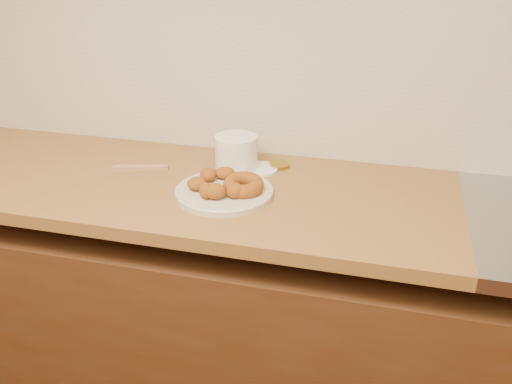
% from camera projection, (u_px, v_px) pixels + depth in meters
% --- Properties ---
extents(wall_back, '(4.00, 0.02, 2.70)m').
position_uv_depth(wall_back, '(309.00, 16.00, 1.64)').
color(wall_back, '#BAA991').
rests_on(wall_back, ground).
extents(base_cabinet, '(3.60, 0.60, 0.77)m').
position_uv_depth(base_cabinet, '(281.00, 331.00, 1.80)').
color(base_cabinet, '#4A301C').
rests_on(base_cabinet, floor).
extents(butcher_block, '(2.30, 0.62, 0.04)m').
position_uv_depth(butcher_block, '(85.00, 176.00, 1.73)').
color(butcher_block, olive).
rests_on(butcher_block, base_cabinet).
extents(backsplash, '(3.60, 0.02, 0.60)m').
position_uv_depth(backsplash, '(306.00, 67.00, 1.70)').
color(backsplash, beige).
rests_on(backsplash, wall_back).
extents(donut_plate, '(0.28, 0.28, 0.02)m').
position_uv_depth(donut_plate, '(224.00, 192.00, 1.56)').
color(donut_plate, beige).
rests_on(donut_plate, butcher_block).
extents(ring_donut, '(0.16, 0.16, 0.05)m').
position_uv_depth(ring_donut, '(243.00, 185.00, 1.54)').
color(ring_donut, '#985216').
rests_on(ring_donut, donut_plate).
extents(fried_dough_chunks, '(0.19, 0.21, 0.05)m').
position_uv_depth(fried_dough_chunks, '(214.00, 183.00, 1.55)').
color(fried_dough_chunks, '#985216').
rests_on(fried_dough_chunks, donut_plate).
extents(plastic_tub, '(0.17, 0.17, 0.11)m').
position_uv_depth(plastic_tub, '(236.00, 153.00, 1.70)').
color(plastic_tub, white).
rests_on(plastic_tub, butcher_block).
extents(tub_lid, '(0.12, 0.12, 0.01)m').
position_uv_depth(tub_lid, '(259.00, 169.00, 1.72)').
color(tub_lid, white).
rests_on(tub_lid, butcher_block).
extents(brass_jar_lid, '(0.09, 0.09, 0.01)m').
position_uv_depth(brass_jar_lid, '(279.00, 165.00, 1.74)').
color(brass_jar_lid, olive).
rests_on(brass_jar_lid, butcher_block).
extents(wooden_utensil, '(0.17, 0.07, 0.01)m').
position_uv_depth(wooden_utensil, '(141.00, 168.00, 1.72)').
color(wooden_utensil, tan).
rests_on(wooden_utensil, butcher_block).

